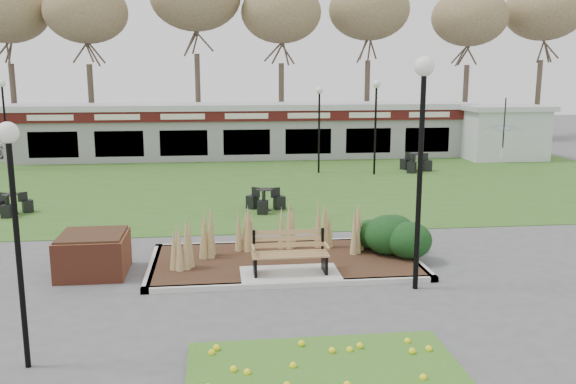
{
  "coord_description": "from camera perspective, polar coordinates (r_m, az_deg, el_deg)",
  "views": [
    {
      "loc": [
        -1.57,
        -12.71,
        4.51
      ],
      "look_at": [
        0.18,
        2.0,
        1.6
      ],
      "focal_mm": 38.0,
      "sensor_mm": 36.0,
      "label": 1
    }
  ],
  "objects": [
    {
      "name": "bistro_set_b",
      "position": [
        21.57,
        -24.42,
        -1.32
      ],
      "size": [
        1.25,
        1.09,
        0.66
      ],
      "color": "black",
      "rests_on": "ground"
    },
    {
      "name": "lamp_post_near_left",
      "position": [
        9.84,
        -24.34,
        -0.0
      ],
      "size": [
        0.32,
        0.32,
        3.82
      ],
      "color": "black",
      "rests_on": "ground"
    },
    {
      "name": "patio_umbrella",
      "position": [
        28.84,
        19.48,
        4.42
      ],
      "size": [
        2.31,
        2.34,
        2.32
      ],
      "color": "black",
      "rests_on": "ground"
    },
    {
      "name": "brick_planter",
      "position": [
        14.57,
        -17.76,
        -5.52
      ],
      "size": [
        1.5,
        1.5,
        0.95
      ],
      "color": "brown",
      "rests_on": "ground"
    },
    {
      "name": "lawn",
      "position": [
        25.17,
        -3.08,
        0.79
      ],
      "size": [
        34.0,
        16.0,
        0.02
      ],
      "primitive_type": "cube",
      "color": "#335C1D",
      "rests_on": "ground"
    },
    {
      "name": "lamp_post_far_left",
      "position": [
        31.3,
        -25.07,
        7.42
      ],
      "size": [
        0.35,
        0.35,
        4.2
      ],
      "color": "black",
      "rests_on": "ground"
    },
    {
      "name": "planting_bed",
      "position": [
        14.94,
        4.5,
        -5.04
      ],
      "size": [
        6.75,
        3.4,
        1.27
      ],
      "color": "#321E14",
      "rests_on": "ground"
    },
    {
      "name": "bistro_set_c",
      "position": [
        20.18,
        -2.18,
        -1.06
      ],
      "size": [
        1.32,
        1.29,
        0.72
      ],
      "color": "black",
      "rests_on": "ground"
    },
    {
      "name": "bistro_set_d",
      "position": [
        28.88,
        11.77,
        2.46
      ],
      "size": [
        1.35,
        1.53,
        0.81
      ],
      "color": "black",
      "rests_on": "ground"
    },
    {
      "name": "tree_backdrop",
      "position": [
        40.93,
        -4.74,
        16.46
      ],
      "size": [
        47.24,
        5.24,
        10.36
      ],
      "color": "#47382B",
      "rests_on": "ground"
    },
    {
      "name": "service_hut",
      "position": [
        34.35,
        19.37,
        5.37
      ],
      "size": [
        4.4,
        3.4,
        2.83
      ],
      "color": "silver",
      "rests_on": "ground"
    },
    {
      "name": "park_bench",
      "position": [
        13.63,
        0.14,
        -5.62
      ],
      "size": [
        1.7,
        0.66,
        0.93
      ],
      "color": "#A8884C",
      "rests_on": "ground"
    },
    {
      "name": "lamp_post_mid_right",
      "position": [
        27.56,
        2.94,
        7.62
      ],
      "size": [
        0.32,
        0.32,
        3.9
      ],
      "color": "black",
      "rests_on": "ground"
    },
    {
      "name": "flower_bed",
      "position": [
        9.38,
        3.86,
        -17.17
      ],
      "size": [
        4.2,
        3.0,
        0.16
      ],
      "color": "#2B5F1B",
      "rests_on": "ground"
    },
    {
      "name": "ground",
      "position": [
        13.58,
        0.26,
        -8.29
      ],
      "size": [
        100.0,
        100.0,
        0.0
      ],
      "primitive_type": "plane",
      "color": "#515154",
      "rests_on": "ground"
    },
    {
      "name": "food_pavilion",
      "position": [
        32.86,
        -4.02,
        5.77
      ],
      "size": [
        24.6,
        3.4,
        2.9
      ],
      "color": "gray",
      "rests_on": "ground"
    },
    {
      "name": "lamp_post_far_right",
      "position": [
        27.36,
        8.23,
        7.95
      ],
      "size": [
        0.35,
        0.35,
        4.2
      ],
      "color": "black",
      "rests_on": "ground"
    },
    {
      "name": "car_black",
      "position": [
        39.95,
        -16.79,
        5.24
      ],
      "size": [
        4.76,
        2.16,
        1.51
      ],
      "primitive_type": "imported",
      "rotation": [
        0.0,
        0.0,
        1.69
      ],
      "color": "black",
      "rests_on": "ground"
    },
    {
      "name": "lamp_post_near_right",
      "position": [
        12.65,
        12.43,
        6.37
      ],
      "size": [
        0.4,
        0.4,
        4.84
      ],
      "color": "black",
      "rests_on": "ground"
    }
  ]
}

